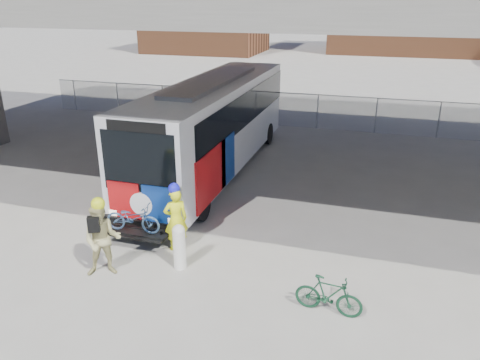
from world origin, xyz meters
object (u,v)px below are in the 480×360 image
at_px(cyclist_hivis, 176,218).
at_px(cyclist_tan, 102,239).
at_px(bike_parked, 329,295).
at_px(bollard, 179,245).
at_px(bus, 214,119).

xyz_separation_m(cyclist_hivis, cyclist_tan, (-1.21, -1.72, 0.05)).
relative_size(cyclist_hivis, bike_parked, 1.31).
bearing_deg(cyclist_tan, bike_parked, -24.58).
bearing_deg(cyclist_hivis, cyclist_tan, 18.55).
height_order(cyclist_hivis, cyclist_tan, cyclist_tan).
height_order(cyclist_tan, bike_parked, cyclist_tan).
bearing_deg(cyclist_tan, bollard, 0.67).
relative_size(cyclist_tan, bike_parked, 1.40).
distance_m(bus, bike_parked, 9.87).
relative_size(bollard, cyclist_hivis, 0.63).
bearing_deg(cyclist_tan, cyclist_hivis, 29.42).
height_order(bus, bike_parked, bus).
bearing_deg(bollard, cyclist_tan, -153.88).
xyz_separation_m(bollard, cyclist_hivis, (-0.49, 0.88, 0.29)).
relative_size(bollard, cyclist_tan, 0.58).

